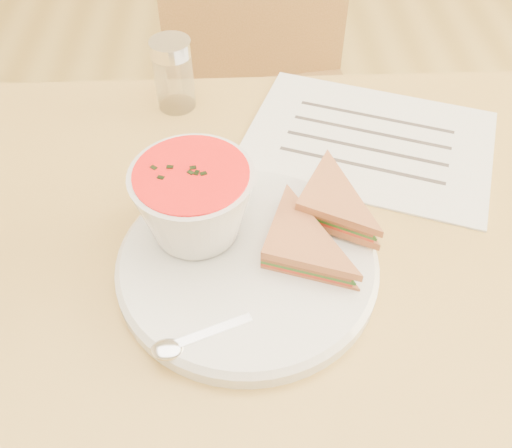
{
  "coord_description": "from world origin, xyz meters",
  "views": [
    {
      "loc": [
        -0.03,
        -0.39,
        1.24
      ],
      "look_at": [
        -0.01,
        0.01,
        0.8
      ],
      "focal_mm": 40.0,
      "sensor_mm": 36.0,
      "label": 1
    }
  ],
  "objects_px": {
    "dining_table": "(264,407)",
    "soup_bowl": "(195,205)",
    "condiment_shaker": "(174,74)",
    "chair_far": "(270,122)",
    "plate": "(247,265)"
  },
  "relations": [
    {
      "from": "plate",
      "to": "dining_table",
      "type": "bearing_deg",
      "value": 30.86
    },
    {
      "from": "dining_table",
      "to": "plate",
      "type": "bearing_deg",
      "value": -149.14
    },
    {
      "from": "dining_table",
      "to": "soup_bowl",
      "type": "distance_m",
      "value": 0.44
    },
    {
      "from": "chair_far",
      "to": "condiment_shaker",
      "type": "distance_m",
      "value": 0.49
    },
    {
      "from": "plate",
      "to": "condiment_shaker",
      "type": "height_order",
      "value": "condiment_shaker"
    },
    {
      "from": "dining_table",
      "to": "chair_far",
      "type": "distance_m",
      "value": 0.62
    },
    {
      "from": "chair_far",
      "to": "soup_bowl",
      "type": "xyz_separation_m",
      "value": [
        -0.12,
        -0.58,
        0.34
      ]
    },
    {
      "from": "soup_bowl",
      "to": "condiment_shaker",
      "type": "bearing_deg",
      "value": 98.1
    },
    {
      "from": "dining_table",
      "to": "condiment_shaker",
      "type": "xyz_separation_m",
      "value": [
        -0.11,
        0.29,
        0.42
      ]
    },
    {
      "from": "plate",
      "to": "condiment_shaker",
      "type": "distance_m",
      "value": 0.32
    },
    {
      "from": "chair_far",
      "to": "condiment_shaker",
      "type": "bearing_deg",
      "value": 56.22
    },
    {
      "from": "chair_far",
      "to": "plate",
      "type": "xyz_separation_m",
      "value": [
        -0.07,
        -0.62,
        0.29
      ]
    },
    {
      "from": "dining_table",
      "to": "chair_far",
      "type": "bearing_deg",
      "value": 85.91
    },
    {
      "from": "plate",
      "to": "soup_bowl",
      "type": "height_order",
      "value": "soup_bowl"
    },
    {
      "from": "chair_far",
      "to": "plate",
      "type": "relative_size",
      "value": 3.38
    }
  ]
}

